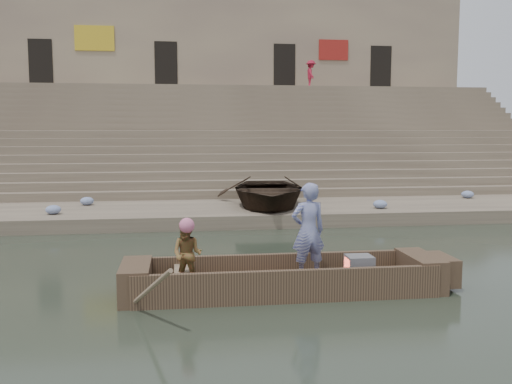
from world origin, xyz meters
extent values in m
plane|color=#242D22|center=(0.00, 0.00, 0.00)|extent=(120.00, 120.00, 0.00)
cube|color=gray|center=(0.00, 8.00, 0.20)|extent=(32.00, 4.00, 0.40)
cube|color=gray|center=(0.00, 15.50, 1.40)|extent=(32.00, 3.00, 2.80)
cube|color=gray|center=(0.00, 22.50, 2.60)|extent=(32.00, 3.00, 5.20)
cube|color=gray|center=(0.00, 10.25, 0.35)|extent=(32.00, 0.50, 0.70)
cube|color=gray|center=(0.00, 10.75, 0.50)|extent=(32.00, 0.50, 1.00)
cube|color=gray|center=(0.00, 11.25, 0.65)|extent=(32.00, 0.50, 1.30)
cube|color=gray|center=(0.00, 11.75, 0.80)|extent=(32.00, 0.50, 1.60)
cube|color=gray|center=(0.00, 12.25, 0.95)|extent=(32.00, 0.50, 1.90)
cube|color=gray|center=(0.00, 12.75, 1.10)|extent=(32.00, 0.50, 2.20)
cube|color=gray|center=(0.00, 13.25, 1.25)|extent=(32.00, 0.50, 2.50)
cube|color=gray|center=(0.00, 13.75, 1.40)|extent=(32.00, 0.50, 2.80)
cube|color=gray|center=(0.00, 17.25, 1.55)|extent=(32.00, 0.50, 3.10)
cube|color=gray|center=(0.00, 17.75, 1.70)|extent=(32.00, 0.50, 3.40)
cube|color=gray|center=(0.00, 18.25, 1.85)|extent=(32.00, 0.50, 3.70)
cube|color=gray|center=(0.00, 18.75, 2.00)|extent=(32.00, 0.50, 4.00)
cube|color=gray|center=(0.00, 19.25, 2.15)|extent=(32.00, 0.50, 4.30)
cube|color=gray|center=(0.00, 19.75, 2.30)|extent=(32.00, 0.50, 4.60)
cube|color=gray|center=(0.00, 20.25, 2.45)|extent=(32.00, 0.50, 4.90)
cube|color=gray|center=(0.00, 20.75, 2.60)|extent=(32.00, 0.50, 5.20)
cube|color=tan|center=(0.00, 26.50, 5.60)|extent=(32.00, 5.00, 11.20)
cube|color=black|center=(-9.00, 24.05, 6.60)|extent=(1.30, 0.18, 2.60)
cube|color=black|center=(-2.00, 24.05, 6.60)|extent=(1.30, 0.18, 2.60)
cube|color=black|center=(5.00, 24.05, 6.60)|extent=(1.30, 0.18, 2.60)
cube|color=black|center=(11.00, 24.05, 6.60)|extent=(1.30, 0.18, 2.60)
cube|color=gold|center=(-6.00, 23.98, 8.00)|extent=(2.20, 0.10, 1.40)
cube|color=maroon|center=(8.00, 23.98, 7.60)|extent=(1.80, 0.10, 1.20)
cube|color=brown|center=(0.44, -0.23, 0.11)|extent=(5.00, 1.30, 0.22)
cube|color=brown|center=(0.44, -0.85, 0.28)|extent=(5.20, 0.12, 0.56)
cube|color=brown|center=(0.44, 0.39, 0.28)|extent=(5.20, 0.12, 0.56)
cube|color=brown|center=(-2.11, -0.23, 0.30)|extent=(0.50, 1.30, 0.60)
cube|color=brown|center=(2.99, -0.23, 0.30)|extent=(0.50, 1.30, 0.60)
cube|color=brown|center=(3.39, -0.23, 0.32)|extent=(0.35, 0.90, 0.50)
cube|color=#937A5B|center=(-1.31, -0.23, 0.40)|extent=(0.30, 1.20, 0.08)
cylinder|color=#937A5B|center=(-1.96, -1.13, 0.30)|extent=(1.03, 2.10, 1.36)
sphere|color=#D5698F|center=(-1.23, -0.38, 1.27)|extent=(0.26, 0.26, 0.26)
imported|color=navy|center=(0.91, -0.13, 1.08)|extent=(0.68, 0.50, 1.72)
imported|color=#267427|center=(-1.23, -0.38, 0.77)|extent=(0.66, 0.59, 1.11)
cube|color=slate|center=(1.83, -0.23, 0.42)|extent=(0.46, 0.42, 0.40)
cube|color=#E5593F|center=(1.62, -0.23, 0.42)|extent=(0.04, 0.34, 0.32)
imported|color=#2D2116|center=(1.46, 7.98, 0.89)|extent=(3.88, 5.06, 0.97)
imported|color=#A21B31|center=(6.32, 22.67, 6.01)|extent=(0.67, 1.08, 1.62)
ellipsoid|color=#3F5999|center=(-4.34, 9.02, 0.53)|extent=(0.44, 0.44, 0.26)
ellipsoid|color=#3F5999|center=(-5.00, 7.14, 0.53)|extent=(0.44, 0.44, 0.26)
ellipsoid|color=#3F5999|center=(4.88, 6.99, 0.53)|extent=(0.44, 0.44, 0.26)
ellipsoid|color=#3F5999|center=(8.92, 9.09, 0.53)|extent=(0.44, 0.44, 0.26)
camera|label=1|loc=(-1.35, -9.80, 2.89)|focal=39.59mm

